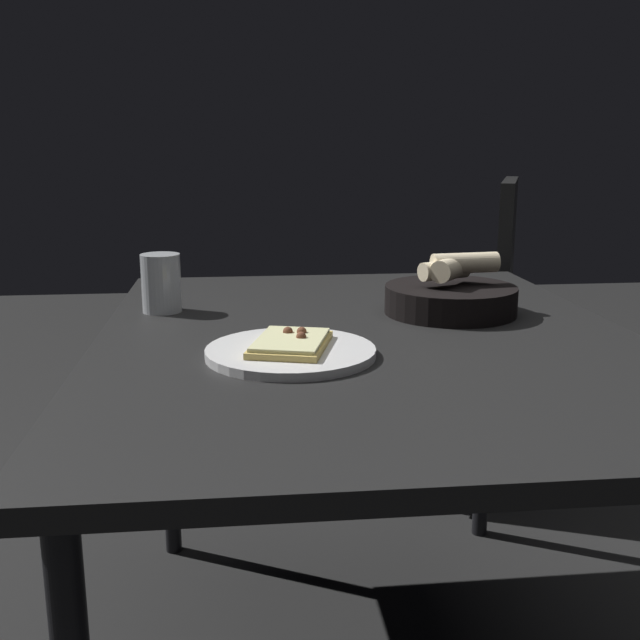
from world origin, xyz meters
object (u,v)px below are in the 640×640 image
bread_basket (451,296)px  beer_glass (161,287)px  pizza_plate (291,350)px  dining_table (368,364)px  chair_near (464,316)px

bread_basket → beer_glass: (-0.08, -0.56, 0.01)m
pizza_plate → bread_basket: (-0.27, 0.33, 0.03)m
dining_table → beer_glass: 0.44m
chair_near → beer_glass: bearing=-51.0°
beer_glass → chair_near: size_ratio=0.12×
dining_table → chair_near: chair_near is taller
dining_table → bread_basket: (-0.14, 0.19, 0.09)m
beer_glass → chair_near: bearing=129.0°
chair_near → bread_basket: bearing=-19.2°
pizza_plate → dining_table: bearing=131.5°
bread_basket → beer_glass: bread_basket is taller
chair_near → pizza_plate: bearing=-30.3°
bread_basket → beer_glass: bearing=-97.9°
dining_table → pizza_plate: 0.20m
bread_basket → beer_glass: 0.56m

